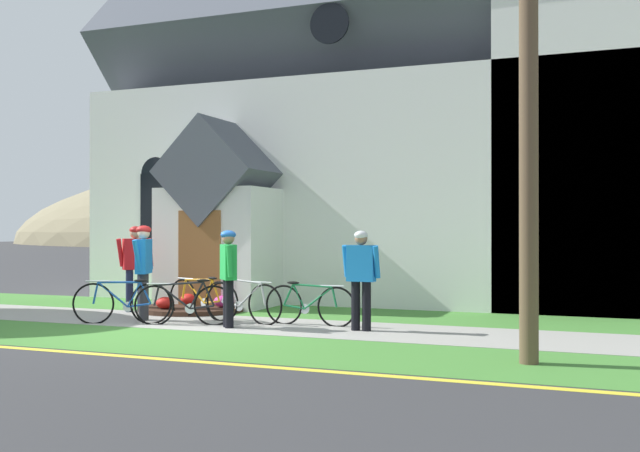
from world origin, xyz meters
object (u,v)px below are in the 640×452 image
(cyclist_in_blue_jersey, at_px, (135,261))
(bicycle_blue, at_px, (122,302))
(bicycle_red, at_px, (201,298))
(cyclist_in_yellow_jersey, at_px, (361,272))
(cyclist_in_green_jersey, at_px, (228,271))
(church_sign, at_px, (205,248))
(cyclist_in_orange_jersey, at_px, (144,264))
(bicycle_white, at_px, (185,304))
(bicycle_black, at_px, (243,302))
(bicycle_yellow, at_px, (309,304))

(cyclist_in_blue_jersey, bearing_deg, bicycle_blue, -61.25)
(bicycle_red, xyz_separation_m, cyclist_in_blue_jersey, (-1.84, 0.50, 0.66))
(cyclist_in_yellow_jersey, bearing_deg, cyclist_in_green_jersey, -168.67)
(church_sign, xyz_separation_m, cyclist_in_blue_jersey, (-1.00, -1.09, -0.25))
(bicycle_red, bearing_deg, cyclist_in_blue_jersey, 164.96)
(church_sign, xyz_separation_m, cyclist_in_orange_jersey, (0.01, -2.25, -0.25))
(cyclist_in_orange_jersey, height_order, cyclist_in_yellow_jersey, cyclist_in_orange_jersey)
(bicycle_white, bearing_deg, cyclist_in_yellow_jersey, 7.33)
(bicycle_white, bearing_deg, cyclist_in_orange_jersey, 165.60)
(bicycle_black, relative_size, cyclist_in_yellow_jersey, 1.02)
(bicycle_white, height_order, cyclist_in_green_jersey, cyclist_in_green_jersey)
(bicycle_yellow, bearing_deg, bicycle_black, -173.35)
(cyclist_in_blue_jersey, relative_size, cyclist_in_yellow_jersey, 1.05)
(bicycle_black, bearing_deg, bicycle_red, 163.60)
(bicycle_white, xyz_separation_m, cyclist_in_yellow_jersey, (3.16, 0.41, 0.61))
(cyclist_in_blue_jersey, height_order, cyclist_in_orange_jersey, cyclist_in_orange_jersey)
(bicycle_red, xyz_separation_m, bicycle_black, (1.06, -0.31, 0.00))
(bicycle_yellow, distance_m, cyclist_in_green_jersey, 1.56)
(bicycle_blue, bearing_deg, bicycle_yellow, 17.34)
(bicycle_yellow, relative_size, bicycle_white, 1.01)
(bicycle_red, bearing_deg, cyclist_in_green_jersey, -41.07)
(church_sign, relative_size, cyclist_in_yellow_jersey, 1.28)
(bicycle_black, bearing_deg, bicycle_white, -143.52)
(bicycle_yellow, bearing_deg, bicycle_red, 175.87)
(bicycle_blue, bearing_deg, church_sign, 88.17)
(bicycle_black, bearing_deg, cyclist_in_blue_jersey, 164.46)
(bicycle_white, bearing_deg, bicycle_yellow, 20.17)
(bicycle_blue, height_order, cyclist_in_blue_jersey, cyclist_in_blue_jersey)
(church_sign, relative_size, cyclist_in_orange_jersey, 1.21)
(church_sign, bearing_deg, cyclist_in_orange_jersey, -89.83)
(bicycle_red, distance_m, bicycle_black, 1.10)
(church_sign, distance_m, bicycle_white, 2.88)
(bicycle_blue, relative_size, bicycle_white, 0.97)
(church_sign, distance_m, cyclist_in_orange_jersey, 2.26)
(bicycle_blue, relative_size, cyclist_in_orange_jersey, 0.94)
(cyclist_in_blue_jersey, height_order, cyclist_in_green_jersey, cyclist_in_blue_jersey)
(bicycle_yellow, xyz_separation_m, cyclist_in_blue_jersey, (-4.15, 0.66, 0.68))
(cyclist_in_yellow_jersey, bearing_deg, bicycle_white, -172.67)
(cyclist_in_orange_jersey, bearing_deg, church_sign, 90.17)
(bicycle_white, relative_size, cyclist_in_blue_jersey, 0.97)
(bicycle_white, height_order, bicycle_black, bicycle_black)
(bicycle_blue, bearing_deg, bicycle_red, 51.74)
(bicycle_yellow, distance_m, bicycle_black, 1.25)
(cyclist_in_blue_jersey, bearing_deg, bicycle_red, -15.04)
(bicycle_yellow, height_order, cyclist_in_blue_jersey, cyclist_in_blue_jersey)
(bicycle_blue, relative_size, bicycle_yellow, 0.96)
(bicycle_red, xyz_separation_m, bicycle_blue, (-0.93, -1.17, 0.00))
(bicycle_black, relative_size, cyclist_in_blue_jersey, 0.97)
(bicycle_blue, xyz_separation_m, bicycle_yellow, (3.23, 1.01, -0.02))
(cyclist_in_green_jersey, bearing_deg, bicycle_yellow, 34.51)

